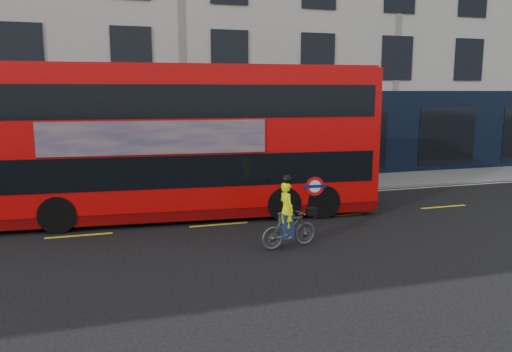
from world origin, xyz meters
name	(u,v)px	position (x,y,z in m)	size (l,w,h in m)	color
ground	(231,238)	(0.00, 0.00, 0.00)	(120.00, 120.00, 0.00)	black
pavement	(191,191)	(0.00, 6.50, 0.06)	(60.00, 3.00, 0.12)	gray
kerb	(198,199)	(0.00, 5.00, 0.07)	(60.00, 0.12, 0.13)	gray
building_terrace	(166,19)	(0.00, 12.94, 7.49)	(50.00, 10.07, 15.00)	#B8B6AD
road_edge_line	(199,202)	(0.00, 4.70, 0.00)	(58.00, 0.10, 0.01)	silver
lane_dashes	(219,224)	(0.00, 1.50, 0.00)	(58.00, 0.12, 0.01)	yellow
bus	(191,140)	(-0.58, 2.86, 2.45)	(12.00, 3.65, 4.77)	red
cyclist	(289,224)	(1.21, -1.21, 0.63)	(1.64, 0.71, 1.91)	#4E5153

